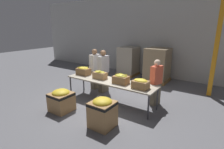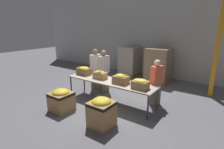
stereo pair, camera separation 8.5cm
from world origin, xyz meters
name	(u,v)px [view 2 (the right image)]	position (x,y,z in m)	size (l,w,h in m)	color
ground_plane	(110,102)	(0.00, 0.00, 0.00)	(30.00, 30.00, 0.00)	slate
wall_back	(157,37)	(0.00, 4.00, 2.00)	(16.00, 0.08, 4.00)	#B7B7B2
sorting_table	(110,82)	(0.00, 0.00, 0.72)	(3.17, 0.81, 0.76)	#B2A893
banana_box_0	(84,71)	(-1.23, 0.06, 0.92)	(0.49, 0.34, 0.31)	olive
banana_box_1	(100,75)	(-0.42, 0.00, 0.90)	(0.47, 0.29, 0.30)	tan
banana_box_2	(121,79)	(0.44, -0.03, 0.92)	(0.47, 0.33, 0.32)	olive
banana_box_3	(140,84)	(1.15, -0.09, 0.91)	(0.46, 0.33, 0.29)	#A37A4C
volunteer_0	(156,83)	(1.32, 0.69, 0.75)	(0.31, 0.44, 1.51)	#6B604C
volunteer_1	(96,69)	(-1.29, 0.79, 0.81)	(0.23, 0.44, 1.63)	#6B604C
volunteer_2	(104,72)	(-0.77, 0.67, 0.82)	(0.27, 0.46, 1.64)	#6B604C
donation_bin_0	(61,99)	(-0.87, -1.33, 0.36)	(0.62, 0.62, 0.68)	#A37A4C
donation_bin_1	(102,111)	(0.70, -1.33, 0.42)	(0.58, 0.58, 0.79)	#A37A4C
support_pillar	(219,41)	(2.72, 2.61, 2.00)	(0.15, 0.15, 4.00)	orange
pallet_stack_0	(158,65)	(0.46, 3.15, 0.76)	(1.08, 1.08, 1.54)	olive
pallet_stack_1	(129,61)	(-1.19, 3.36, 0.72)	(0.96, 0.96, 1.47)	olive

